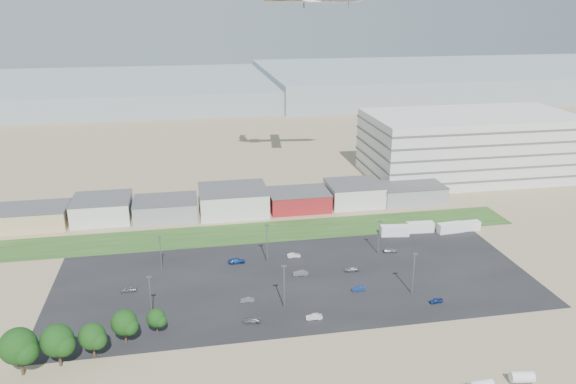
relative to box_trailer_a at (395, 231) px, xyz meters
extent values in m
plane|color=#897957|center=(-39.75, -42.17, -1.58)|extent=(700.00, 700.00, 0.00)
cube|color=black|center=(-34.75, -22.17, -1.57)|extent=(120.00, 50.00, 0.01)
cube|color=#25491B|center=(-39.75, 9.83, -1.57)|extent=(160.00, 16.00, 0.02)
cube|color=silver|center=(50.25, 52.83, 10.92)|extent=(80.00, 40.00, 25.00)
imported|color=navy|center=(-20.75, -30.47, -1.02)|extent=(3.39, 1.25, 1.11)
imported|color=navy|center=(-4.61, -39.28, -1.03)|extent=(3.37, 1.69, 1.10)
imported|color=#595B5E|center=(-48.09, -39.86, -1.02)|extent=(4.03, 2.02, 1.12)
imported|color=#595B5E|center=(-47.98, -30.82, -1.03)|extent=(3.37, 1.37, 1.09)
imported|color=#595B5E|center=(-75.82, -20.60, -0.93)|extent=(3.82, 1.58, 1.30)
imported|color=navy|center=(-48.43, -9.90, -0.92)|extent=(4.58, 1.97, 1.32)
imported|color=#595B5E|center=(-33.01, -19.98, -0.93)|extent=(4.02, 1.62, 1.30)
imported|color=#A5A5AA|center=(-5.44, -10.98, -0.93)|extent=(3.93, 1.94, 1.29)
imported|color=silver|center=(-32.62, -9.21, -0.98)|extent=(3.66, 1.30, 1.20)
imported|color=#A5A5AA|center=(-19.51, -20.20, -1.02)|extent=(3.92, 1.72, 1.12)
imported|color=silver|center=(-34.31, -41.04, -0.97)|extent=(3.74, 1.47, 1.21)
camera|label=1|loc=(-59.89, -146.69, 65.70)|focal=35.00mm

